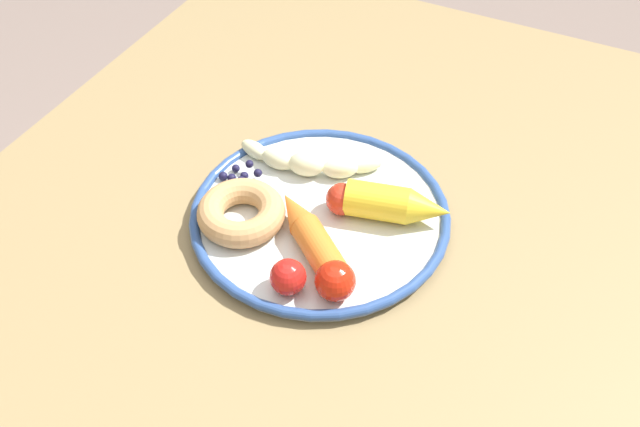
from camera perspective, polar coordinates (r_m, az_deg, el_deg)
name	(u,v)px	position (r m, az deg, el deg)	size (l,w,h in m)	color
dining_table	(307,279)	(0.88, -1.04, -5.27)	(1.10, 0.83, 0.72)	olive
plate	(320,215)	(0.82, 0.00, -0.14)	(0.30, 0.30, 0.02)	silver
banana	(308,162)	(0.87, -0.99, 4.15)	(0.08, 0.18, 0.03)	beige
carrot_orange	(310,234)	(0.78, -0.83, -1.63)	(0.11, 0.13, 0.03)	orange
carrot_yellow	(398,205)	(0.81, 6.23, 0.70)	(0.07, 0.12, 0.04)	yellow
donut	(241,212)	(0.81, -6.31, 0.09)	(0.10, 0.10, 0.03)	tan
blueberry_pile	(240,179)	(0.86, -6.38, 2.75)	(0.06, 0.05, 0.02)	#191638
tomato_near	(288,277)	(0.74, -2.57, -5.09)	(0.04, 0.04, 0.04)	red
tomato_mid	(342,199)	(0.81, 1.77, 1.15)	(0.04, 0.04, 0.04)	red
tomato_far	(335,281)	(0.73, 1.23, -5.40)	(0.04, 0.04, 0.04)	red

